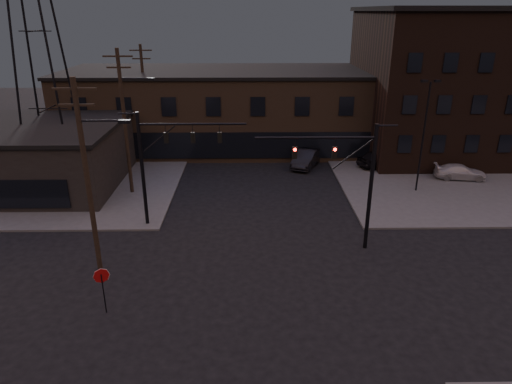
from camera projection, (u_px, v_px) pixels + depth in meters
ground at (265, 288)px, 24.73m from camera, size 140.00×140.00×0.00m
sidewalk_ne at (478, 161)px, 45.44m from camera, size 30.00×30.00×0.15m
sidewalk_nw at (34, 163)px, 44.84m from camera, size 30.00×30.00×0.15m
building_row at (257, 110)px, 49.27m from camera, size 40.00×12.00×8.00m
building_right at (472, 85)px, 46.60m from camera, size 22.00×16.00×14.00m
building_left at (22, 158)px, 38.40m from camera, size 16.00×12.00×5.00m
traffic_signal_near at (353, 175)px, 27.16m from camera, size 7.12×0.24×8.00m
traffic_signal_far at (161, 157)px, 30.22m from camera, size 7.12×0.24×8.00m
stop_sign at (102, 280)px, 22.10m from camera, size 0.72×0.33×2.48m
utility_pole_near at (88, 175)px, 24.29m from camera, size 3.70×0.28×11.00m
utility_pole_mid at (125, 120)px, 35.33m from camera, size 3.70×0.28×11.50m
utility_pole_far at (145, 97)px, 46.59m from camera, size 2.20×0.28×11.00m
transmission_tower at (35, 31)px, 36.59m from camera, size 7.00×7.00×25.00m
lot_light_a at (425, 127)px, 35.88m from camera, size 1.50×0.28×9.14m
lot_light_b at (471, 113)px, 40.60m from camera, size 1.50×0.28×9.14m
parked_car_lot_a at (381, 158)px, 43.46m from camera, size 5.01×3.65×1.59m
parked_car_lot_b at (460, 172)px, 40.22m from camera, size 4.59×2.40×1.27m
car_crossing at (307, 158)px, 43.84m from camera, size 3.59×5.19×1.62m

